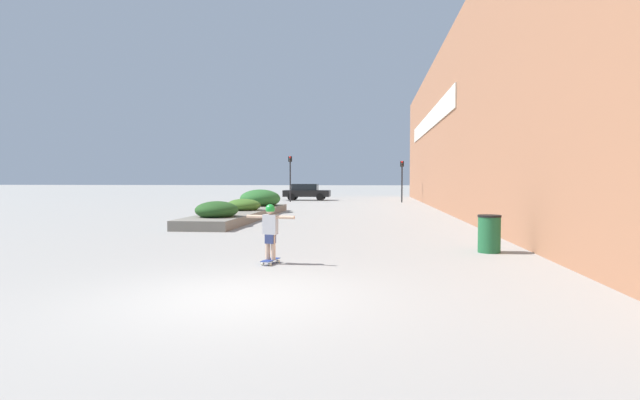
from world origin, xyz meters
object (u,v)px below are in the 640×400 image
at_px(trash_bin, 489,234).
at_px(traffic_light_left, 290,171).
at_px(skateboarder, 270,226).
at_px(skateboard, 270,261).
at_px(car_leftmost, 306,192).
at_px(car_center_left, 493,191).
at_px(traffic_light_right, 402,174).

distance_m(trash_bin, traffic_light_left, 29.25).
bearing_deg(skateboarder, skateboard, -77.20).
relative_size(trash_bin, car_leftmost, 0.23).
distance_m(skateboarder, traffic_light_left, 30.18).
relative_size(skateboarder, car_leftmost, 0.30).
bearing_deg(car_center_left, trash_bin, 166.58).
xyz_separation_m(skateboarder, traffic_light_left, (-4.47, 29.80, 1.69)).
relative_size(skateboarder, traffic_light_right, 0.36).
bearing_deg(skateboard, skateboarder, 102.80).
bearing_deg(skateboarder, car_leftmost, 109.83).
relative_size(car_center_left, traffic_light_right, 1.20).
bearing_deg(trash_bin, car_leftmost, 105.73).
relative_size(trash_bin, traffic_light_left, 0.25).
bearing_deg(car_leftmost, car_center_left, 95.43).
xyz_separation_m(skateboard, car_center_left, (12.83, 34.56, 0.76)).
height_order(skateboard, trash_bin, trash_bin).
xyz_separation_m(car_center_left, traffic_light_left, (-17.30, -4.76, 1.69)).
bearing_deg(traffic_light_left, trash_bin, -70.83).
height_order(trash_bin, traffic_light_right, traffic_light_right).
xyz_separation_m(skateboarder, car_center_left, (12.83, 34.56, 0.00)).
bearing_deg(traffic_light_right, traffic_light_left, 178.62).
xyz_separation_m(skateboard, traffic_light_right, (4.58, 29.58, 2.19)).
distance_m(car_leftmost, traffic_light_right, 8.95).
height_order(skateboarder, traffic_light_left, traffic_light_left).
bearing_deg(trash_bin, traffic_light_right, 91.13).
height_order(skateboarder, car_center_left, car_center_left).
bearing_deg(trash_bin, skateboard, -156.38).
distance_m(skateboard, car_center_left, 36.87).
relative_size(skateboard, traffic_light_right, 0.19).
xyz_separation_m(skateboard, traffic_light_left, (-4.47, 29.80, 2.45)).
xyz_separation_m(skateboarder, trash_bin, (5.12, 2.24, -0.35)).
bearing_deg(car_leftmost, traffic_light_right, 67.15).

